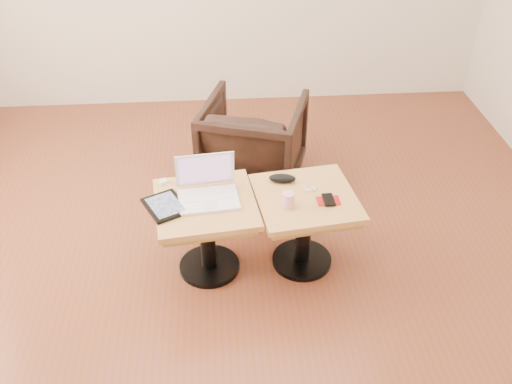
{
  "coord_description": "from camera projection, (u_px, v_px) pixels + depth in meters",
  "views": [
    {
      "loc": [
        -0.09,
        -2.53,
        2.39
      ],
      "look_at": [
        0.1,
        0.01,
        0.55
      ],
      "focal_mm": 40.0,
      "sensor_mm": 36.0,
      "label": 1
    }
  ],
  "objects": [
    {
      "name": "side_table_left",
      "position": [
        206.0,
        219.0,
        3.23
      ],
      "size": [
        0.61,
        0.61,
        0.5
      ],
      "rotation": [
        0.0,
        0.0,
        0.12
      ],
      "color": "black",
      "rests_on": "ground"
    },
    {
      "name": "room_shell",
      "position": [
        234.0,
        55.0,
        2.66
      ],
      "size": [
        4.52,
        4.52,
        2.71
      ],
      "color": "brown",
      "rests_on": "ground"
    },
    {
      "name": "tablet",
      "position": [
        165.0,
        206.0,
        3.11
      ],
      "size": [
        0.29,
        0.31,
        0.02
      ],
      "rotation": [
        0.0,
        0.0,
        0.47
      ],
      "color": "black",
      "rests_on": "side_table_left"
    },
    {
      "name": "earbuds_tangle",
      "position": [
        310.0,
        189.0,
        3.24
      ],
      "size": [
        0.08,
        0.05,
        0.02
      ],
      "color": "white",
      "rests_on": "side_table_right"
    },
    {
      "name": "side_table_right",
      "position": [
        305.0,
        213.0,
        3.27
      ],
      "size": [
        0.62,
        0.62,
        0.5
      ],
      "rotation": [
        0.0,
        0.0,
        0.13
      ],
      "color": "black",
      "rests_on": "ground"
    },
    {
      "name": "striped_cup",
      "position": [
        288.0,
        200.0,
        3.09
      ],
      "size": [
        0.08,
        0.08,
        0.09
      ],
      "primitive_type": "cylinder",
      "rotation": [
        0.0,
        0.0,
        0.24
      ],
      "color": "#E55580",
      "rests_on": "side_table_right"
    },
    {
      "name": "armchair",
      "position": [
        253.0,
        141.0,
        4.05
      ],
      "size": [
        0.85,
        0.86,
        0.63
      ],
      "primitive_type": "imported",
      "rotation": [
        0.0,
        0.0,
        2.83
      ],
      "color": "black",
      "rests_on": "ground"
    },
    {
      "name": "laptop",
      "position": [
        207.0,
        190.0,
        3.16
      ],
      "size": [
        0.36,
        0.3,
        0.24
      ],
      "rotation": [
        0.0,
        0.0,
        0.1
      ],
      "color": "white",
      "rests_on": "side_table_left"
    },
    {
      "name": "phone_on_sleeve",
      "position": [
        328.0,
        200.0,
        3.15
      ],
      "size": [
        0.13,
        0.11,
        0.02
      ],
      "rotation": [
        0.0,
        0.0,
        0.03
      ],
      "color": "maroon",
      "rests_on": "side_table_right"
    },
    {
      "name": "charging_adapter",
      "position": [
        163.0,
        182.0,
        3.29
      ],
      "size": [
        0.05,
        0.05,
        0.02
      ],
      "primitive_type": "cube",
      "rotation": [
        0.0,
        0.0,
        0.43
      ],
      "color": "white",
      "rests_on": "side_table_left"
    },
    {
      "name": "glasses_case",
      "position": [
        282.0,
        178.0,
        3.29
      ],
      "size": [
        0.17,
        0.09,
        0.05
      ],
      "primitive_type": "ellipsoid",
      "rotation": [
        0.0,
        0.0,
        -0.16
      ],
      "color": "black",
      "rests_on": "side_table_right"
    }
  ]
}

